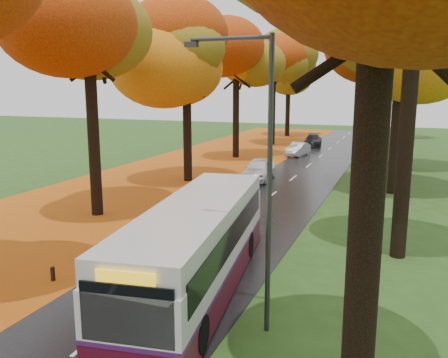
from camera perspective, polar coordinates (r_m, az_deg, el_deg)
The scene contains 13 objects.
road at distance 30.49m, azimuth 6.26°, elevation -1.59°, with size 6.50×90.00×0.04m, color black.
centre_line at distance 30.48m, azimuth 6.26°, elevation -1.54°, with size 0.12×90.00×0.01m, color silver.
leaf_verge at distance 33.83m, azimuth -8.65°, elevation -0.40°, with size 12.00×90.00×0.02m, color #8F4C0D.
leaf_drift at distance 31.37m, azimuth 0.86°, elevation -1.12°, with size 0.90×90.00×0.01m, color #D45915.
trees_left at distance 34.26m, azimuth -4.62°, elevation 15.85°, with size 9.20×74.00×13.88m.
trees_right at distance 30.86m, azimuth 21.19°, elevation 15.97°, with size 9.30×74.20×13.96m.
streetlamp_near at distance 12.47m, azimuth 4.40°, elevation 1.91°, with size 2.45×0.18×8.00m.
streetlamp_mid at distance 34.04m, azimuth 15.10°, elevation 7.41°, with size 2.45×0.18×8.00m.
streetlamp_far at distance 55.95m, azimuth 17.49°, elevation 8.60°, with size 2.45×0.18×8.00m.
bus at distance 15.78m, azimuth -3.28°, elevation -7.89°, with size 4.03×11.31×2.91m.
car_white at distance 34.19m, azimuth 4.22°, elevation 1.19°, with size 1.82×4.53×1.54m, color white.
car_silver at distance 46.58m, azimuth 8.86°, elevation 3.57°, with size 1.33×3.81×1.25m, color #9A9CA1.
car_dark at distance 54.56m, azimuth 10.67°, elevation 4.62°, with size 1.81×4.44×1.29m, color black.
Camera 1 is at (7.42, -3.80, 6.71)m, focal length 38.00 mm.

